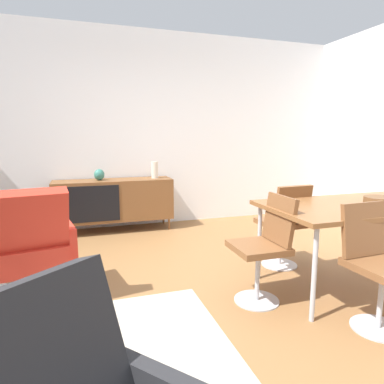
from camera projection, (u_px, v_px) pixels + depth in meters
name	position (u px, v px, depth m)	size (l,w,h in m)	color
ground_plane	(192.00, 300.00, 2.76)	(8.32, 8.32, 0.00)	olive
wall_back	(137.00, 130.00, 4.97)	(6.80, 0.12, 2.80)	white
sideboard	(114.00, 200.00, 4.72)	(1.60, 0.45, 0.72)	brown
vase_cobalt	(99.00, 175.00, 4.61)	(0.14, 0.14, 0.15)	#337266
vase_sculptural_dark	(155.00, 170.00, 4.84)	(0.10, 0.10, 0.23)	beige
dining_table	(358.00, 209.00, 2.93)	(1.60, 0.90, 0.74)	brown
wooden_bowl_on_table	(380.00, 200.00, 2.92)	(0.26, 0.26, 0.06)	brown
dining_chair_back_left	(285.00, 222.00, 3.38)	(0.42, 0.44, 0.86)	brown
dining_chair_near_window	(265.00, 244.00, 2.69)	(0.42, 0.40, 0.86)	brown
dining_chair_front_left	(376.00, 261.00, 2.33)	(0.42, 0.44, 0.86)	brown
lounge_chair_red	(26.00, 246.00, 2.66)	(0.80, 0.75, 0.95)	red
area_rug	(46.00, 384.00, 1.82)	(2.20, 1.70, 0.01)	#B7AD99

